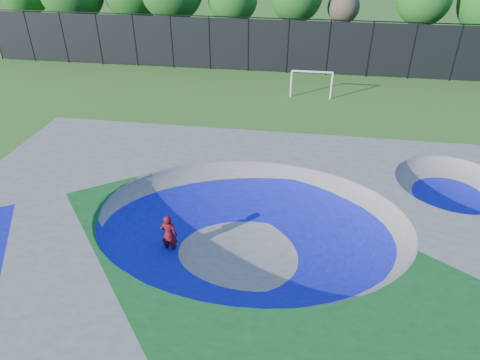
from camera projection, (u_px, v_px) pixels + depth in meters
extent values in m
plane|color=#30621B|center=(250.00, 251.00, 15.41)|extent=(120.00, 120.00, 0.00)
cube|color=gray|center=(251.00, 234.00, 15.02)|extent=(22.00, 14.00, 1.50)
imported|color=#B40E18|center=(169.00, 235.00, 14.92)|extent=(0.60, 0.40, 1.62)
cube|color=black|center=(171.00, 252.00, 15.33)|extent=(0.80, 0.32, 0.05)
cylinder|color=white|center=(291.00, 84.00, 28.26)|extent=(0.12, 0.12, 1.75)
cylinder|color=white|center=(332.00, 86.00, 27.92)|extent=(0.12, 0.12, 1.75)
cylinder|color=white|center=(312.00, 72.00, 27.63)|extent=(2.63, 0.12, 0.12)
cylinder|color=black|center=(30.00, 36.00, 34.79)|extent=(0.09, 0.09, 4.00)
cylinder|color=black|center=(64.00, 38.00, 34.40)|extent=(0.09, 0.09, 4.00)
cylinder|color=black|center=(99.00, 39.00, 34.00)|extent=(0.09, 0.09, 4.00)
cylinder|color=black|center=(135.00, 41.00, 33.61)|extent=(0.09, 0.09, 4.00)
cylinder|color=black|center=(172.00, 42.00, 33.22)|extent=(0.09, 0.09, 4.00)
cylinder|color=black|center=(210.00, 44.00, 32.83)|extent=(0.09, 0.09, 4.00)
cylinder|color=black|center=(248.00, 45.00, 32.44)|extent=(0.09, 0.09, 4.00)
cylinder|color=black|center=(288.00, 47.00, 32.04)|extent=(0.09, 0.09, 4.00)
cylinder|color=black|center=(328.00, 48.00, 31.65)|extent=(0.09, 0.09, 4.00)
cylinder|color=black|center=(370.00, 50.00, 31.26)|extent=(0.09, 0.09, 4.00)
cylinder|color=black|center=(413.00, 52.00, 30.87)|extent=(0.09, 0.09, 4.00)
cylinder|color=black|center=(456.00, 53.00, 30.47)|extent=(0.09, 0.09, 4.00)
cube|color=black|center=(288.00, 47.00, 32.04)|extent=(48.00, 0.03, 3.80)
cylinder|color=black|center=(289.00, 19.00, 31.00)|extent=(48.00, 0.08, 0.08)
cylinder|color=#483924|center=(34.00, 27.00, 39.81)|extent=(0.44, 0.44, 3.17)
cylinder|color=#483924|center=(80.00, 32.00, 38.91)|extent=(0.44, 0.44, 2.81)
cylinder|color=#483924|center=(138.00, 31.00, 38.88)|extent=(0.44, 0.44, 2.90)
cylinder|color=#483924|center=(175.00, 34.00, 37.18)|extent=(0.44, 0.44, 3.28)
cylinder|color=#483924|center=(233.00, 36.00, 36.86)|extent=(0.44, 0.44, 3.02)
cylinder|color=#483924|center=(294.00, 36.00, 36.39)|extent=(0.44, 0.44, 3.27)
cylinder|color=#483924|center=(340.00, 39.00, 36.17)|extent=(0.44, 0.44, 2.93)
sphere|color=brown|center=(344.00, 7.00, 34.83)|extent=(2.60, 2.60, 2.60)
cylinder|color=#483924|center=(415.00, 42.00, 34.13)|extent=(0.44, 0.44, 3.51)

